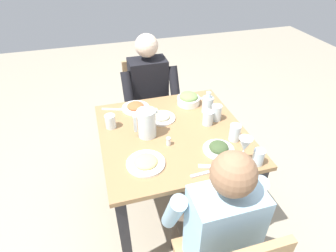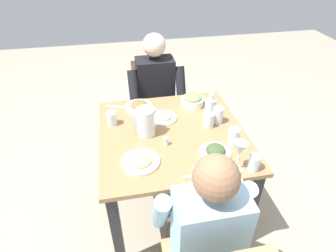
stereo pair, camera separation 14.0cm
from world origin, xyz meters
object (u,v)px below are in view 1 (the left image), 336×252
object	(u,v)px
water_pitcher	(147,123)
water_glass_far_left	(235,133)
plate_beans	(162,117)
plate_fries	(146,162)
water_glass_by_pitcher	(110,121)
wine_glass	(244,146)
diner_near	(151,98)
salad_bowl	(188,99)
water_glass_near_right	(216,113)
chair_near	(147,101)
water_glass_near_left	(208,118)
dining_table	(173,146)
salt_shaker	(169,141)
plate_rice_curry	(136,107)
diner_far	(213,222)
plate_dolmas	(219,148)
water_glass_far_right	(258,157)
oil_carafe	(208,105)

from	to	relation	value
water_pitcher	water_glass_far_left	distance (m)	0.56
plate_beans	plate_fries	bearing A→B (deg)	63.30
water_glass_by_pitcher	wine_glass	bearing A→B (deg)	139.28
diner_near	water_glass_by_pitcher	distance (m)	0.64
water_glass_far_left	water_glass_by_pitcher	xyz separation A→B (m)	(0.74, -0.36, -0.01)
salad_bowl	water_glass_near_right	xyz separation A→B (m)	(-0.11, 0.26, 0.02)
chair_near	water_glass_near_left	xyz separation A→B (m)	(-0.26, 0.83, 0.30)
dining_table	water_pitcher	distance (m)	0.27
water_glass_near_left	salt_shaker	world-z (taller)	water_glass_near_left
water_pitcher	water_glass_far_left	bearing A→B (deg)	158.99
diner_near	plate_rice_curry	distance (m)	0.37
diner_far	plate_dolmas	world-z (taller)	diner_far
diner_near	plate_dolmas	size ratio (longest dim) A/B	6.12
water_glass_far_right	water_glass_near_right	bearing A→B (deg)	-84.60
salad_bowl	water_glass_by_pitcher	distance (m)	0.63
plate_fries	water_glass_far_left	bearing A→B (deg)	-173.70
diner_far	plate_dolmas	size ratio (longest dim) A/B	6.12
water_pitcher	dining_table	bearing A→B (deg)	173.37
dining_table	chair_near	xyz separation A→B (m)	(0.00, -0.86, -0.13)
diner_near	water_glass_far_left	size ratio (longest dim) A/B	10.53
chair_near	diner_far	size ratio (longest dim) A/B	0.75
oil_carafe	water_glass_near_right	bearing A→B (deg)	99.37
water_glass_near_left	wine_glass	xyz separation A→B (m)	(-0.03, 0.43, 0.09)
dining_table	water_glass_by_pitcher	world-z (taller)	water_glass_by_pitcher
dining_table	plate_dolmas	world-z (taller)	plate_dolmas
plate_fries	water_glass_near_right	bearing A→B (deg)	-151.89
plate_rice_curry	plate_dolmas	xyz separation A→B (m)	(-0.40, 0.61, 0.00)
dining_table	plate_fries	bearing A→B (deg)	45.61
plate_beans	water_glass_far_right	world-z (taller)	water_glass_far_right
chair_near	water_glass_near_right	distance (m)	0.92
plate_fries	wine_glass	distance (m)	0.56
plate_fries	water_glass_far_right	distance (m)	0.65
plate_dolmas	water_glass_near_right	world-z (taller)	water_glass_near_right
plate_rice_curry	water_glass_near_left	world-z (taller)	water_glass_near_left
diner_near	water_glass_by_pitcher	bearing A→B (deg)	50.86
dining_table	water_glass_far_left	bearing A→B (deg)	152.73
chair_near	water_glass_by_pitcher	size ratio (longest dim) A/B	9.15
water_pitcher	plate_dolmas	distance (m)	0.48
dining_table	salad_bowl	distance (m)	0.42
dining_table	diner_near	xyz separation A→B (m)	(0.00, -0.65, 0.02)
plate_fries	salt_shaker	size ratio (longest dim) A/B	4.19
oil_carafe	diner_far	bearing A→B (deg)	70.04
chair_near	water_glass_far_left	xyz separation A→B (m)	(-0.35, 1.04, 0.30)
plate_fries	salt_shaker	xyz separation A→B (m)	(-0.18, -0.13, 0.01)
wine_glass	salt_shaker	bearing A→B (deg)	-39.75
water_glass_far_left	wine_glass	bearing A→B (deg)	72.76
wine_glass	water_glass_near_right	bearing A→B (deg)	-96.20
water_glass_near_right	water_glass_near_left	xyz separation A→B (m)	(0.08, 0.03, -0.01)
diner_near	water_glass_far_right	bearing A→B (deg)	109.46
diner_far	plate_beans	distance (m)	0.84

